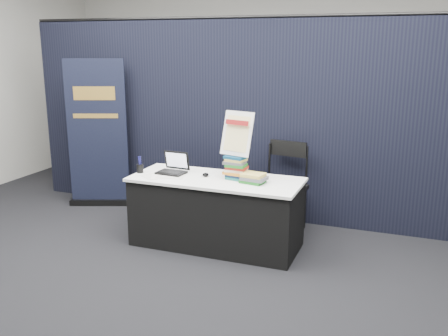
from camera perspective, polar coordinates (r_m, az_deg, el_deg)
floor at (r=5.02m, az=-3.28°, el=-11.02°), size 8.00×8.00×0.00m
wall_back at (r=8.36m, az=8.10°, el=11.40°), size 8.00×0.02×3.50m
drape_partition at (r=6.11m, az=2.75°, el=5.35°), size 6.00×0.08×2.40m
display_table at (r=5.34m, az=-0.91°, el=-5.04°), size 1.80×0.75×0.75m
laptop at (r=5.46m, az=-5.87°, el=0.00°), size 0.31×0.26×0.23m
mouse at (r=5.31m, az=-2.12°, el=-0.77°), size 0.10×0.12×0.03m
brochure_left at (r=5.34m, az=-6.83°, el=-0.95°), size 0.34×0.30×0.00m
brochure_mid at (r=5.35m, az=-8.17°, el=-0.97°), size 0.32×0.29×0.00m
brochure_right at (r=5.33m, az=-6.07°, el=-0.95°), size 0.32×0.24×0.00m
pen_cup at (r=5.52m, az=-9.58°, el=-0.06°), size 0.09×0.09×0.09m
book_stack_tall at (r=5.17m, az=1.37°, el=0.04°), size 0.22×0.17×0.25m
book_stack_short at (r=5.05m, az=3.39°, el=-1.17°), size 0.26×0.22×0.10m
info_sign at (r=5.12m, az=1.51°, el=3.91°), size 0.37×0.21×0.47m
pullup_banner at (r=6.75m, az=-14.21°, el=2.85°), size 0.80×0.39×1.94m
stacking_chair at (r=5.72m, az=6.80°, el=-1.75°), size 0.53×0.54×1.03m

